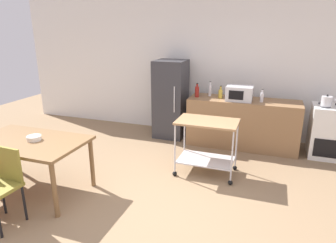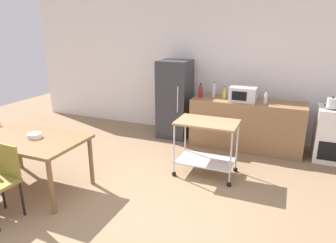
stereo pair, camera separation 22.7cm
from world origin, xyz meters
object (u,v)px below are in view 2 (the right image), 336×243
chair_olive (0,178)px  kitchen_cart (206,139)px  bottle_soy_sauce (214,90)px  kettle (332,103)px  dining_table (29,143)px  bottle_sesame_oil (201,92)px  fruit_bowl (34,136)px  bottle_vinegar (266,98)px  refrigerator (175,99)px  microwave (243,94)px  stove_oven (334,134)px  bottle_hot_sauce (224,94)px

chair_olive → kitchen_cart: bearing=48.9°
bottle_soy_sauce → kettle: bearing=-5.0°
dining_table → bottle_sesame_oil: 3.06m
chair_olive → bottle_sesame_oil: size_ratio=3.39×
fruit_bowl → kitchen_cart: bearing=32.3°
kettle → bottle_vinegar: bearing=-179.9°
refrigerator → microwave: bearing=-7.8°
stove_oven → bottle_hot_sauce: bearing=-179.1°
kitchen_cart → bottle_sesame_oil: bottle_sesame_oil is taller
chair_olive → bottle_soy_sauce: bearing=67.1°
chair_olive → bottle_hot_sauce: size_ratio=3.85×
refrigerator → dining_table: bearing=-111.2°
bottle_sesame_oil → fruit_bowl: bearing=-121.5°
dining_table → refrigerator: 2.93m
dining_table → bottle_vinegar: (2.81, 2.55, 0.32)m
refrigerator → bottle_hot_sauce: refrigerator is taller
stove_oven → refrigerator: refrigerator is taller
dining_table → kettle: bearing=33.6°
bottle_soy_sauce → kettle: size_ratio=1.19×
refrigerator → bottle_soy_sauce: 0.83m
bottle_soy_sauce → fruit_bowl: bottle_soy_sauce is taller
bottle_soy_sauce → fruit_bowl: (-1.77, -2.70, -0.24)m
chair_olive → bottle_sesame_oil: 3.56m
dining_table → chair_olive: bearing=-72.2°
refrigerator → fruit_bowl: refrigerator is taller
bottle_hot_sauce → bottle_vinegar: size_ratio=0.98×
chair_olive → bottle_vinegar: bottle_vinegar is taller
kitchen_cart → microwave: microwave is taller
stove_oven → bottle_sesame_oil: size_ratio=3.51×
chair_olive → bottle_hot_sauce: 3.79m
bottle_sesame_oil → fruit_bowl: bottle_sesame_oil is taller
bottle_hot_sauce → fruit_bowl: bottle_hot_sauce is taller
kitchen_cart → bottle_soy_sauce: 1.50m
bottle_soy_sauce → fruit_bowl: size_ratio=1.55×
stove_oven → microwave: microwave is taller
kettle → refrigerator: bearing=176.3°
dining_table → microwave: 3.53m
bottle_vinegar → kettle: bearing=0.1°
refrigerator → bottle_sesame_oil: 0.65m
chair_olive → fruit_bowl: size_ratio=4.83×
dining_table → refrigerator: bearing=68.8°
refrigerator → kitchen_cart: 1.78m
dining_table → bottle_hot_sauce: bearing=51.6°
refrigerator → bottle_soy_sauce: bearing=-0.4°
microwave → fruit_bowl: (-2.34, -2.51, -0.25)m
bottle_hot_sauce → bottle_sesame_oil: bearing=-173.3°
chair_olive → fruit_bowl: bearing=103.6°
kitchen_cart → bottle_sesame_oil: (-0.48, 1.26, 0.43)m
bottle_vinegar → fruit_bowl: size_ratio=1.28×
stove_oven → fruit_bowl: bearing=-145.9°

